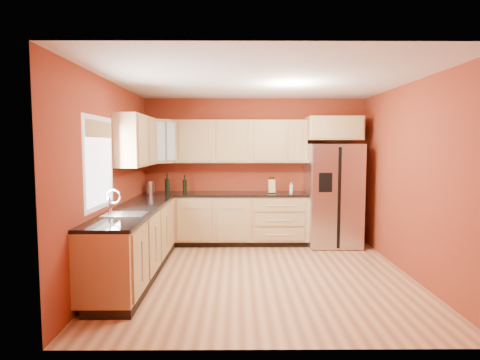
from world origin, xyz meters
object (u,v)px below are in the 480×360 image
object	(u,v)px
canister_left	(151,187)
refrigerator	(333,195)
wine_bottle_a	(185,184)
soap_dispenser	(291,188)
knife_block	(272,186)

from	to	relation	value
canister_left	refrigerator	bearing A→B (deg)	-1.61
wine_bottle_a	soap_dispenser	world-z (taller)	wine_bottle_a
canister_left	knife_block	world-z (taller)	knife_block
refrigerator	wine_bottle_a	world-z (taller)	refrigerator
canister_left	wine_bottle_a	world-z (taller)	wine_bottle_a
knife_block	soap_dispenser	size ratio (longest dim) A/B	1.29
wine_bottle_a	knife_block	bearing A→B (deg)	-0.76
soap_dispenser	refrigerator	bearing A→B (deg)	-9.33
soap_dispenser	canister_left	bearing A→B (deg)	-179.35
canister_left	soap_dispenser	xyz separation A→B (m)	(2.48, 0.03, -0.01)
canister_left	soap_dispenser	size ratio (longest dim) A/B	1.16
wine_bottle_a	soap_dispenser	bearing A→B (deg)	0.90
refrigerator	soap_dispenser	world-z (taller)	refrigerator
wine_bottle_a	knife_block	world-z (taller)	wine_bottle_a
refrigerator	soap_dispenser	size ratio (longest dim) A/B	9.84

